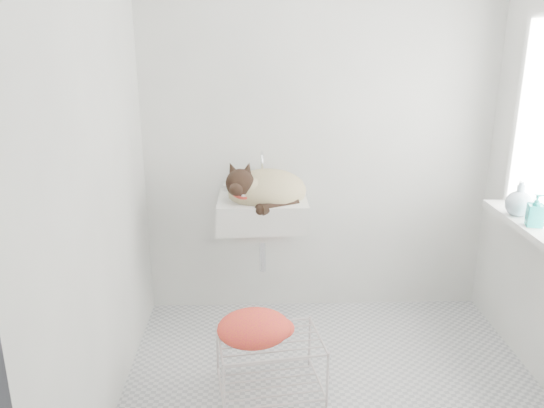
{
  "coord_description": "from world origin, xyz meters",
  "views": [
    {
      "loc": [
        -0.4,
        -2.31,
        1.77
      ],
      "look_at": [
        -0.31,
        0.5,
        0.88
      ],
      "focal_mm": 35.48,
      "sensor_mm": 36.0,
      "label": 1
    }
  ],
  "objects_px": {
    "bottle_b": "(533,226)",
    "sink": "(262,197)",
    "cat": "(264,191)",
    "wire_rack": "(270,365)",
    "bottle_c": "(517,215)"
  },
  "relations": [
    {
      "from": "sink",
      "to": "cat",
      "type": "bearing_deg",
      "value": -58.3
    },
    {
      "from": "cat",
      "to": "bottle_c",
      "type": "xyz_separation_m",
      "value": [
        1.35,
        -0.36,
        -0.04
      ]
    },
    {
      "from": "bottle_b",
      "to": "wire_rack",
      "type": "bearing_deg",
      "value": -174.71
    },
    {
      "from": "sink",
      "to": "bottle_c",
      "type": "bearing_deg",
      "value": -15.57
    },
    {
      "from": "cat",
      "to": "bottle_b",
      "type": "bearing_deg",
      "value": -33.43
    },
    {
      "from": "cat",
      "to": "wire_rack",
      "type": "bearing_deg",
      "value": -100.48
    },
    {
      "from": "bottle_c",
      "to": "bottle_b",
      "type": "bearing_deg",
      "value": -90.0
    },
    {
      "from": "wire_rack",
      "to": "bottle_c",
      "type": "height_order",
      "value": "bottle_c"
    },
    {
      "from": "bottle_b",
      "to": "sink",
      "type": "bearing_deg",
      "value": 157.89
    },
    {
      "from": "wire_rack",
      "to": "bottle_b",
      "type": "relative_size",
      "value": 3.04
    },
    {
      "from": "wire_rack",
      "to": "cat",
      "type": "bearing_deg",
      "value": 91.33
    },
    {
      "from": "sink",
      "to": "cat",
      "type": "xyz_separation_m",
      "value": [
        0.01,
        -0.02,
        0.04
      ]
    },
    {
      "from": "cat",
      "to": "bottle_c",
      "type": "height_order",
      "value": "cat"
    },
    {
      "from": "cat",
      "to": "wire_rack",
      "type": "distance_m",
      "value": 0.99
    },
    {
      "from": "wire_rack",
      "to": "bottle_b",
      "type": "bearing_deg",
      "value": 5.29
    }
  ]
}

